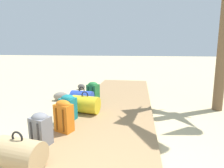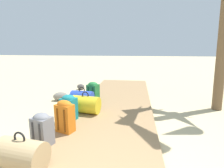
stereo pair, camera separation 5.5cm
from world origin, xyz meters
name	(u,v)px [view 1 (the left image)]	position (x,y,z in m)	size (l,w,h in m)	color
ground_plane	(111,117)	(0.00, 2.84, 0.00)	(60.00, 60.00, 0.00)	#CCB789
boardwalk	(115,105)	(0.00, 3.55, 0.04)	(1.91, 7.09, 0.08)	#9E7A51
duffel_bag_yellow	(85,104)	(-0.59, 2.79, 0.28)	(0.68, 0.48, 0.51)	gold
backpack_green	(93,90)	(-0.67, 3.84, 0.36)	(0.37, 0.34, 0.52)	#237538
duffel_bag_tan	(19,154)	(-0.83, 0.81, 0.27)	(0.65, 0.45, 0.49)	tan
backpack_orange	(64,115)	(-0.68, 1.84, 0.39)	(0.36, 0.29, 0.58)	orange
duffel_bag_blue	(82,98)	(-0.85, 3.37, 0.27)	(0.60, 0.42, 0.48)	#2847B7
backpack_teal	(68,107)	(-0.82, 2.36, 0.36)	(0.34, 0.31, 0.54)	#197A7F
backpack_grey	(41,128)	(-0.85, 1.35, 0.35)	(0.33, 0.30, 0.52)	slate
rock_left_far	(81,87)	(-1.53, 5.36, 0.11)	(0.28, 0.20, 0.21)	#5B5651
rock_left_near	(61,96)	(-1.70, 3.91, 0.13)	(0.42, 0.31, 0.25)	gray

